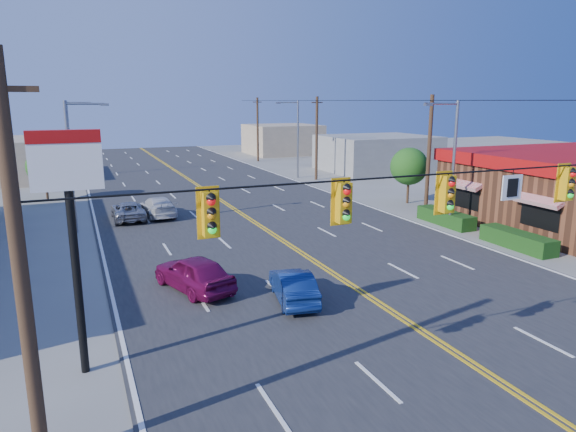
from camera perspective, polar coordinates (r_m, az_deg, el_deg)
name	(u,v)px	position (r m, az deg, el deg)	size (l,w,h in m)	color
ground	(466,362)	(17.58, 19.18, -15.06)	(160.00, 160.00, 0.00)	gray
road	(256,223)	(34.09, -3.62, -0.82)	(20.00, 120.00, 0.06)	#2D2D30
signal_span	(476,210)	(15.88, 20.13, 0.68)	(24.32, 0.34, 9.00)	#47301E
pizza_hut_sign	(70,203)	(15.60, -23.09, 1.34)	(1.90, 0.30, 6.85)	black
streetlight_se	(451,158)	(33.48, 17.70, 6.16)	(2.55, 0.25, 8.00)	gray
streetlight_ne	(296,135)	(53.97, 0.91, 9.01)	(2.55, 0.25, 8.00)	gray
streetlight_sw	(74,160)	(33.52, -22.72, 5.78)	(2.55, 0.25, 8.00)	gray
streetlight_nw	(71,134)	(59.44, -22.95, 8.36)	(2.55, 0.25, 8.00)	gray
utility_pole_near	(429,156)	(37.47, 15.37, 6.46)	(0.28, 0.28, 8.40)	#47301E
utility_pole_mid	(317,139)	(52.77, 3.20, 8.57)	(0.28, 0.28, 8.40)	#47301E
utility_pole_far	(258,130)	(69.38, -3.39, 9.55)	(0.28, 0.28, 8.40)	#47301E
tree_kfc_rear	(409,166)	(41.57, 13.30, 5.38)	(2.94, 2.94, 4.41)	#47301E
tree_west	(44,167)	(45.69, -25.44, 4.95)	(2.80, 2.80, 4.20)	#47301E
bld_east_mid	(377,153)	(61.22, 9.86, 6.90)	(12.00, 10.00, 4.00)	gray
bld_east_far	(282,139)	(79.38, -0.63, 8.52)	(10.00, 10.00, 4.40)	tan
car_magenta	(194,274)	(22.35, -10.41, -6.37)	(1.79, 4.46, 1.52)	maroon
car_blue	(293,287)	(20.87, 0.58, -7.90)	(1.36, 3.89, 1.28)	navy
car_white	(158,207)	(37.07, -14.28, 0.94)	(1.91, 4.70, 1.36)	silver
car_silver	(128,211)	(36.53, -17.34, 0.48)	(2.04, 4.43, 1.23)	#99999E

